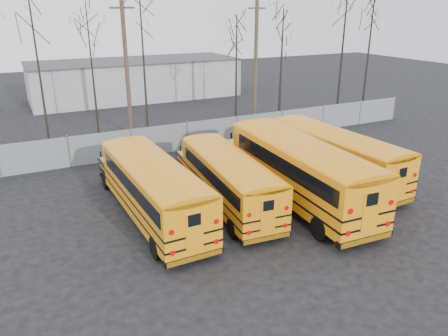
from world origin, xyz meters
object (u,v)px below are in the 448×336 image
utility_pole_right (256,60)px  bus_a (152,184)px  bus_b (227,176)px  bus_d (332,151)px  bus_c (298,166)px  utility_pole_left (127,68)px

utility_pole_right → bus_a: bearing=-144.2°
bus_b → bus_d: bus_d is taller
bus_d → bus_b: bearing=180.0°
bus_a → bus_d: (10.76, 0.09, 0.02)m
utility_pole_right → bus_b: bearing=-135.1°
utility_pole_right → bus_d: bearing=-114.0°
bus_a → bus_b: size_ratio=1.07×
bus_c → utility_pole_right: (7.08, 16.43, 3.21)m
utility_pole_left → bus_d: bearing=-53.4°
bus_c → utility_pole_right: size_ratio=1.21×
bus_d → utility_pole_left: utility_pole_left is taller
bus_a → utility_pole_right: (14.35, 15.02, 3.42)m
bus_c → utility_pole_left: bearing=107.4°
bus_a → bus_d: bus_d is taller
bus_b → bus_c: size_ratio=0.83×
bus_b → utility_pole_left: bearing=97.8°
bus_d → utility_pole_right: size_ratio=1.09×
bus_c → bus_b: bearing=164.3°
bus_a → utility_pole_left: (2.99, 14.97, 3.45)m
bus_d → utility_pole_right: 15.73m
utility_pole_left → utility_pole_right: utility_pole_left is taller
bus_c → utility_pole_right: bearing=69.4°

